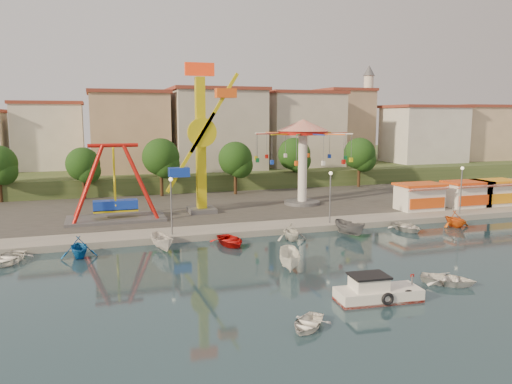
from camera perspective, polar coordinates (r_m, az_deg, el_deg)
name	(u,v)px	position (r m, az deg, el deg)	size (l,w,h in m)	color
ground	(309,274)	(36.85, 6.12, -9.34)	(200.00, 200.00, 0.00)	#142C37
quay_deck	(176,175)	(95.70, -9.12, 1.91)	(200.00, 100.00, 0.60)	#9E998E
asphalt_pad	(215,200)	(64.52, -4.75, -0.97)	(90.00, 28.00, 0.01)	#4C4944
hill_terrace	(172,166)	(100.49, -9.58, 2.90)	(200.00, 60.00, 3.00)	#384C26
pirate_ship_ride	(115,184)	(53.66, -15.85, 0.87)	(10.00, 5.00, 8.00)	#59595E
kamikaze_tower	(204,142)	(55.65, -6.00, 5.70)	(5.72, 3.10, 16.50)	#59595E
wave_swinger	(303,143)	(61.00, 5.38, 5.65)	(11.60, 11.60, 10.40)	#59595E
booth_left	(419,196)	(60.79, 18.16, -0.48)	(5.40, 3.78, 3.08)	white
booth_mid	(467,194)	(64.92, 22.94, -0.17)	(5.40, 3.78, 3.08)	white
booth_right	(495,192)	(67.70, 25.61, -0.01)	(5.40, 3.78, 3.08)	white
lamp_post_1	(171,208)	(46.16, -9.64, -1.77)	(0.14, 0.14, 5.00)	#59595E
lamp_post_2	(330,199)	(50.91, 8.47, -0.77)	(0.14, 0.14, 5.00)	#59595E
lamp_post_3	(461,192)	(59.70, 22.37, 0.05)	(0.14, 0.14, 5.00)	#59595E
tree_1	(83,164)	(68.51, -19.18, 3.02)	(4.35, 4.35, 6.80)	#382314
tree_2	(161,157)	(68.51, -10.82, 3.95)	(5.02, 5.02, 7.85)	#382314
tree_3	(235,159)	(69.08, -2.39, 3.83)	(4.68, 4.68, 7.32)	#382314
tree_4	(294,154)	(75.12, 4.39, 4.35)	(4.86, 4.86, 7.60)	#382314
tree_5	(359,154)	(77.86, 11.75, 4.31)	(4.83, 4.83, 7.54)	#382314
building_1	(48,143)	(83.74, -22.71, 5.22)	(12.33, 9.01, 8.63)	silver
building_2	(134,133)	(84.20, -13.74, 6.54)	(11.95, 9.28, 11.23)	tan
building_3	(221,139)	(83.29, -4.00, 6.05)	(12.59, 10.50, 9.20)	beige
building_4	(289,137)	(90.65, 3.82, 6.27)	(10.75, 9.23, 9.24)	beige
building_5	(360,131)	(94.69, 11.80, 6.81)	(12.77, 10.96, 11.21)	tan
building_6	(420,128)	(99.75, 18.20, 6.97)	(8.23, 8.98, 12.36)	silver
building_7	(454,136)	(110.97, 21.65, 5.99)	(11.59, 10.93, 8.76)	beige
minaret	(368,110)	(99.65, 12.65, 9.13)	(2.80, 2.80, 18.00)	silver
cabin_motorboat	(376,293)	(32.40, 13.58, -11.17)	(5.41, 2.40, 1.85)	white
rowboat_a	(448,279)	(36.84, 21.11, -9.28)	(2.55, 3.57, 0.74)	white
rowboat_b	(307,323)	(27.92, 5.90, -14.69)	(2.10, 2.94, 0.61)	white
skiff	(290,260)	(37.52, 3.91, -7.71)	(1.54, 4.10, 1.58)	white
moored_boat_0	(8,258)	(43.72, -26.51, -6.76)	(2.85, 4.00, 0.83)	white
moored_boat_1	(79,247)	(43.09, -19.61, -5.93)	(2.85, 3.31, 1.74)	#1461B1
moored_boat_2	(162,242)	(43.40, -10.64, -5.66)	(1.42, 3.78, 1.46)	silver
moored_boat_3	(230,240)	(44.57, -2.97, -5.55)	(2.90, 4.06, 0.84)	red
moored_boat_4	(291,231)	(46.27, 4.05, -4.51)	(2.72, 3.16, 1.66)	silver
moored_boat_5	(350,228)	(48.83, 10.67, -4.05)	(1.44, 3.82, 1.47)	#59595E
moored_boat_6	(407,227)	(52.21, 16.86, -3.84)	(2.74, 3.83, 0.79)	silver
moored_boat_7	(455,219)	(55.60, 21.82, -2.87)	(2.77, 3.21, 1.69)	#E55C14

